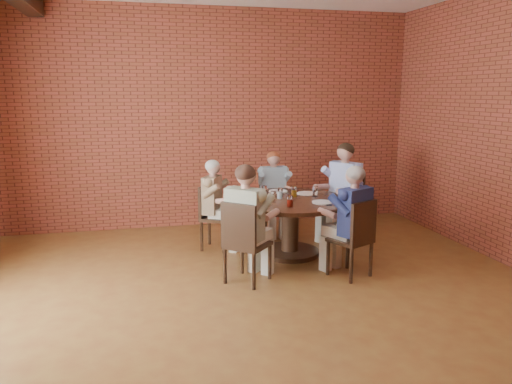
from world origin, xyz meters
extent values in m
plane|color=brown|center=(0.00, 0.00, 0.00)|extent=(7.00, 7.00, 0.00)
plane|color=brown|center=(0.00, 3.50, 1.70)|extent=(7.00, 0.00, 7.00)
cylinder|color=#342111|center=(0.75, 1.70, 0.03)|extent=(0.78, 0.78, 0.06)
cylinder|color=#342111|center=(0.75, 1.70, 0.35)|extent=(0.22, 0.22, 0.64)
cylinder|color=#3D2516|center=(0.75, 1.70, 0.72)|extent=(1.56, 1.56, 0.05)
cube|color=#342111|center=(1.69, 2.21, 0.43)|extent=(0.62, 0.62, 0.04)
cube|color=#342111|center=(1.87, 2.31, 0.71)|extent=(0.25, 0.42, 0.52)
cylinder|color=#342111|center=(1.42, 2.29, 0.21)|extent=(0.04, 0.04, 0.41)
cylinder|color=#342111|center=(1.61, 1.94, 0.21)|extent=(0.04, 0.04, 0.41)
cylinder|color=#342111|center=(1.77, 2.48, 0.21)|extent=(0.04, 0.04, 0.41)
cylinder|color=#342111|center=(1.96, 2.13, 0.21)|extent=(0.04, 0.04, 0.41)
cube|color=#342111|center=(0.80, 2.71, 0.43)|extent=(0.40, 0.40, 0.04)
cube|color=#342111|center=(0.81, 2.88, 0.67)|extent=(0.39, 0.06, 0.44)
cylinder|color=#342111|center=(0.63, 2.55, 0.21)|extent=(0.04, 0.04, 0.41)
cylinder|color=#342111|center=(0.96, 2.54, 0.21)|extent=(0.04, 0.04, 0.41)
cylinder|color=#342111|center=(0.65, 2.88, 0.21)|extent=(0.04, 0.04, 0.41)
cylinder|color=#342111|center=(0.98, 2.86, 0.21)|extent=(0.04, 0.04, 0.41)
cube|color=#342111|center=(-0.15, 2.17, 0.43)|extent=(0.50, 0.50, 0.04)
cube|color=#342111|center=(-0.30, 2.25, 0.66)|extent=(0.21, 0.35, 0.43)
cylinder|color=#342111|center=(-0.09, 1.96, 0.21)|extent=(0.04, 0.04, 0.41)
cylinder|color=#342111|center=(0.06, 2.24, 0.21)|extent=(0.04, 0.04, 0.41)
cylinder|color=#342111|center=(-0.37, 2.11, 0.21)|extent=(0.04, 0.04, 0.41)
cylinder|color=#342111|center=(-0.22, 2.38, 0.21)|extent=(0.04, 0.04, 0.41)
cube|color=#342111|center=(0.00, 0.89, 0.43)|extent=(0.61, 0.61, 0.04)
cube|color=#342111|center=(-0.13, 0.75, 0.70)|extent=(0.34, 0.32, 0.49)
cylinder|color=#342111|center=(0.27, 0.90, 0.21)|extent=(0.04, 0.04, 0.41)
cylinder|color=#342111|center=(-0.01, 1.15, 0.21)|extent=(0.04, 0.04, 0.41)
cylinder|color=#342111|center=(0.02, 0.63, 0.21)|extent=(0.04, 0.04, 0.41)
cylinder|color=#342111|center=(-0.26, 0.88, 0.21)|extent=(0.04, 0.04, 0.41)
cube|color=#342111|center=(1.20, 0.79, 0.43)|extent=(0.55, 0.55, 0.04)
cube|color=#342111|center=(1.28, 0.63, 0.68)|extent=(0.38, 0.22, 0.47)
cylinder|color=#342111|center=(1.28, 1.03, 0.21)|extent=(0.04, 0.04, 0.41)
cylinder|color=#342111|center=(0.96, 0.87, 0.21)|extent=(0.04, 0.04, 0.41)
cylinder|color=#342111|center=(1.43, 0.71, 0.21)|extent=(0.04, 0.04, 0.41)
cylinder|color=#342111|center=(1.12, 0.56, 0.21)|extent=(0.04, 0.04, 0.41)
cylinder|color=white|center=(1.07, 1.98, 0.76)|extent=(0.26, 0.26, 0.01)
cylinder|color=white|center=(0.73, 2.20, 0.76)|extent=(0.26, 0.26, 0.01)
cylinder|color=white|center=(0.24, 1.69, 0.76)|extent=(0.26, 0.26, 0.01)
cylinder|color=white|center=(1.07, 1.39, 0.76)|extent=(0.26, 0.26, 0.01)
cylinder|color=white|center=(1.12, 1.78, 0.82)|extent=(0.07, 0.07, 0.14)
cylinder|color=white|center=(0.84, 1.82, 0.82)|extent=(0.07, 0.07, 0.14)
cylinder|color=white|center=(0.47, 1.95, 0.82)|extent=(0.07, 0.07, 0.14)
cylinder|color=white|center=(0.63, 1.76, 0.82)|extent=(0.07, 0.07, 0.14)
cylinder|color=white|center=(0.49, 1.57, 0.82)|extent=(0.07, 0.07, 0.14)
cylinder|color=white|center=(0.61, 1.27, 0.82)|extent=(0.07, 0.07, 0.14)
cube|color=black|center=(1.12, 1.28, 0.75)|extent=(0.12, 0.16, 0.01)
camera|label=1|loc=(-1.13, -4.35, 2.11)|focal=35.00mm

